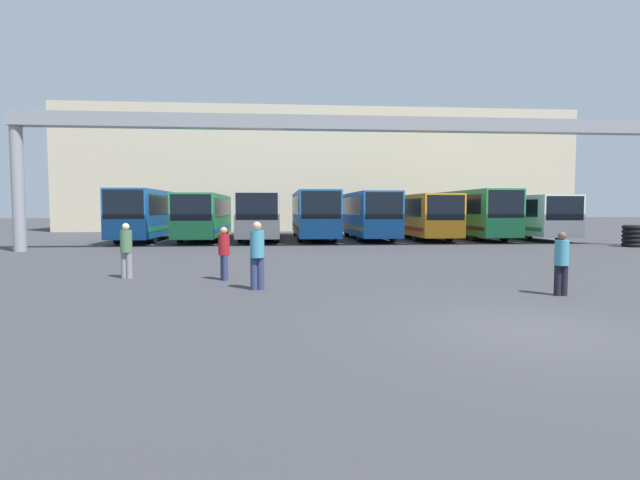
# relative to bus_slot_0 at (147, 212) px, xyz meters

# --- Properties ---
(ground_plane) EXTENTS (200.00, 200.00, 0.00)m
(ground_plane) POSITION_rel_bus_slot_0_xyz_m (12.86, -25.33, -1.88)
(ground_plane) COLOR #38383D
(building_backdrop) EXTENTS (48.48, 12.00, 11.47)m
(building_backdrop) POSITION_rel_bus_slot_0_xyz_m (12.86, 18.22, 3.86)
(building_backdrop) COLOR beige
(building_backdrop) RESTS_ON ground
(overhead_gantry) EXTENTS (34.64, 0.80, 6.83)m
(overhead_gantry) POSITION_rel_bus_slot_0_xyz_m (12.86, -7.81, 3.97)
(overhead_gantry) COLOR gray
(overhead_gantry) RESTS_ON ground
(bus_slot_0) EXTENTS (2.45, 10.12, 3.26)m
(bus_slot_0) POSITION_rel_bus_slot_0_xyz_m (0.00, 0.00, 0.00)
(bus_slot_0) COLOR #1959A5
(bus_slot_0) RESTS_ON ground
(bus_slot_1) EXTENTS (2.51, 11.29, 3.02)m
(bus_slot_1) POSITION_rel_bus_slot_0_xyz_m (3.67, 0.58, -0.14)
(bus_slot_1) COLOR #268C4C
(bus_slot_1) RESTS_ON ground
(bus_slot_2) EXTENTS (2.62, 12.10, 3.10)m
(bus_slot_2) POSITION_rel_bus_slot_0_xyz_m (7.35, 0.99, -0.09)
(bus_slot_2) COLOR beige
(bus_slot_2) RESTS_ON ground
(bus_slot_3) EXTENTS (2.53, 12.24, 3.22)m
(bus_slot_3) POSITION_rel_bus_slot_0_xyz_m (11.02, 1.06, -0.02)
(bus_slot_3) COLOR #1959A5
(bus_slot_3) RESTS_ON ground
(bus_slot_4) EXTENTS (2.44, 10.27, 3.16)m
(bus_slot_4) POSITION_rel_bus_slot_0_xyz_m (14.69, 0.07, -0.06)
(bus_slot_4) COLOR #1959A5
(bus_slot_4) RESTS_ON ground
(bus_slot_5) EXTENTS (2.51, 11.21, 3.01)m
(bus_slot_5) POSITION_rel_bus_slot_0_xyz_m (18.37, 0.55, -0.14)
(bus_slot_5) COLOR orange
(bus_slot_5) RESTS_ON ground
(bus_slot_6) EXTENTS (2.46, 10.73, 3.31)m
(bus_slot_6) POSITION_rel_bus_slot_0_xyz_m (22.04, 0.30, 0.03)
(bus_slot_6) COLOR #268C4C
(bus_slot_6) RESTS_ON ground
(bus_slot_7) EXTENTS (2.61, 10.60, 2.96)m
(bus_slot_7) POSITION_rel_bus_slot_0_xyz_m (25.72, 0.24, -0.17)
(bus_slot_7) COLOR silver
(bus_slot_7) RESTS_ON ground
(pedestrian_mid_left) EXTENTS (0.33, 0.33, 1.57)m
(pedestrian_mid_left) POSITION_rel_bus_slot_0_xyz_m (15.38, -21.98, -1.04)
(pedestrian_mid_left) COLOR black
(pedestrian_mid_left) RESTS_ON ground
(pedestrian_near_center) EXTENTS (0.35, 0.35, 1.69)m
(pedestrian_near_center) POSITION_rel_bus_slot_0_xyz_m (3.86, -17.93, -0.98)
(pedestrian_near_center) COLOR gray
(pedestrian_near_center) RESTS_ON ground
(pedestrian_near_left) EXTENTS (0.37, 0.37, 1.79)m
(pedestrian_near_left) POSITION_rel_bus_slot_0_xyz_m (7.92, -20.44, -0.93)
(pedestrian_near_left) COLOR navy
(pedestrian_near_left) RESTS_ON ground
(pedestrian_near_right) EXTENTS (0.33, 0.33, 1.59)m
(pedestrian_near_right) POSITION_rel_bus_slot_0_xyz_m (6.88, -18.60, -1.03)
(pedestrian_near_right) COLOR navy
(pedestrian_near_right) RESTS_ON ground
(tire_stack) EXTENTS (1.04, 1.04, 1.20)m
(tire_stack) POSITION_rel_bus_slot_0_xyz_m (28.03, -7.72, -1.28)
(tire_stack) COLOR black
(tire_stack) RESTS_ON ground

